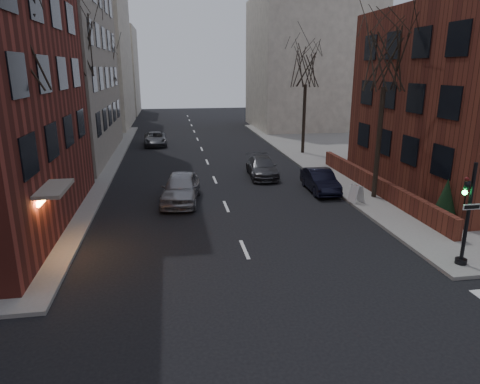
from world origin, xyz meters
name	(u,v)px	position (x,y,z in m)	size (l,w,h in m)	color
low_wall_right	(375,184)	(9.30, 19.00, 0.65)	(0.35, 16.00, 1.00)	maroon
building_distant_la	(70,56)	(-15.00, 55.00, 9.00)	(14.00, 16.00, 18.00)	beige
building_distant_ra	(310,64)	(15.00, 50.00, 8.00)	(14.00, 14.00, 16.00)	beige
building_distant_lb	(106,71)	(-13.00, 72.00, 7.00)	(10.00, 12.00, 14.00)	beige
traffic_signal	(466,221)	(7.94, 8.99, 1.91)	(0.76, 0.44, 4.00)	black
tree_left_a	(11,40)	(-8.80, 14.00, 8.47)	(4.18, 4.18, 10.26)	#2D231C
tree_left_b	(74,45)	(-8.80, 26.00, 8.91)	(4.40, 4.40, 10.80)	#2D231C
tree_left_c	(105,62)	(-8.80, 40.00, 8.03)	(3.96, 3.96, 9.72)	#2D231C
tree_right_a	(386,57)	(8.80, 18.00, 8.03)	(3.96, 3.96, 9.72)	#2D231C
tree_right_b	(306,67)	(8.80, 32.00, 7.59)	(3.74, 3.74, 9.18)	#2D231C
streetlamp_near	(79,125)	(-8.20, 22.00, 4.24)	(0.36, 0.36, 6.28)	black
streetlamp_far	(117,100)	(-8.20, 42.00, 4.24)	(0.36, 0.36, 6.28)	black
parked_sedan	(320,181)	(6.20, 20.08, 0.69)	(1.47, 4.21, 1.39)	black
car_lane_silver	(181,188)	(-2.45, 19.24, 0.85)	(2.00, 4.97, 1.69)	gray
car_lane_gray	(262,167)	(3.41, 24.40, 0.69)	(1.92, 4.72, 1.37)	#38383D
car_lane_far	(155,139)	(-4.43, 38.80, 0.66)	(2.17, 4.72, 1.31)	#45464B
sandwich_board	(357,194)	(7.30, 17.11, 0.65)	(0.45, 0.63, 1.01)	silver
evergreen_shrub	(445,201)	(10.05, 13.21, 1.28)	(1.35, 1.35, 2.26)	black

